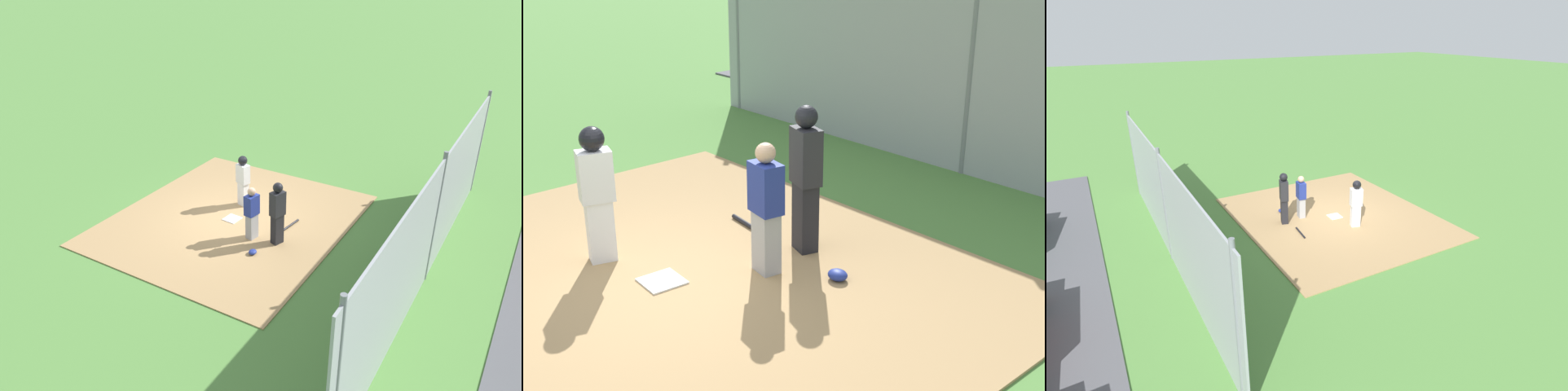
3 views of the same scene
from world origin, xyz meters
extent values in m
plane|color=#51843D|center=(0.00, 0.00, 0.00)|extent=(140.00, 140.00, 0.00)
cube|color=#A88456|center=(0.00, 0.00, 0.01)|extent=(7.20, 6.40, 0.03)
cube|color=white|center=(0.00, 0.00, 0.04)|extent=(0.47, 0.47, 0.02)
cube|color=#9E9EA3|center=(-0.57, -1.04, 0.39)|extent=(0.33, 0.27, 0.73)
cube|color=navy|center=(-0.57, -1.04, 1.05)|extent=(0.42, 0.32, 0.58)
sphere|color=tan|center=(-0.57, -1.04, 1.45)|extent=(0.23, 0.23, 0.23)
cube|color=black|center=(-0.44, -1.77, 0.46)|extent=(0.35, 0.30, 0.86)
cube|color=#232328|center=(-0.44, -1.77, 1.22)|extent=(0.44, 0.36, 0.68)
sphere|color=black|center=(-0.44, -1.77, 1.70)|extent=(0.27, 0.27, 0.27)
cube|color=silver|center=(0.94, 0.21, 0.41)|extent=(0.30, 0.35, 0.75)
cube|color=silver|center=(0.94, 0.21, 1.08)|extent=(0.36, 0.44, 0.60)
sphere|color=tan|center=(0.94, 0.21, 1.50)|extent=(0.24, 0.24, 0.24)
sphere|color=black|center=(0.94, 0.21, 1.52)|extent=(0.29, 0.29, 0.29)
cylinder|color=black|center=(0.53, -1.67, 0.06)|extent=(0.76, 0.15, 0.06)
ellipsoid|color=navy|center=(-1.27, -1.49, 0.09)|extent=(0.24, 0.20, 0.12)
cube|color=#93999E|center=(0.00, -5.65, 1.60)|extent=(12.00, 0.05, 3.20)
cylinder|color=slate|center=(-5.70, -5.65, 1.68)|extent=(0.10, 0.10, 3.35)
cylinder|color=slate|center=(0.00, -5.65, 1.68)|extent=(0.10, 0.10, 3.35)
cylinder|color=slate|center=(5.70, -5.65, 1.68)|extent=(0.10, 0.10, 3.35)
camera|label=1|loc=(-10.74, -7.41, 7.46)|focal=34.88mm
camera|label=2|loc=(-6.18, 3.70, 3.79)|focal=49.26mm
camera|label=3|loc=(11.07, -7.35, 6.35)|focal=28.43mm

